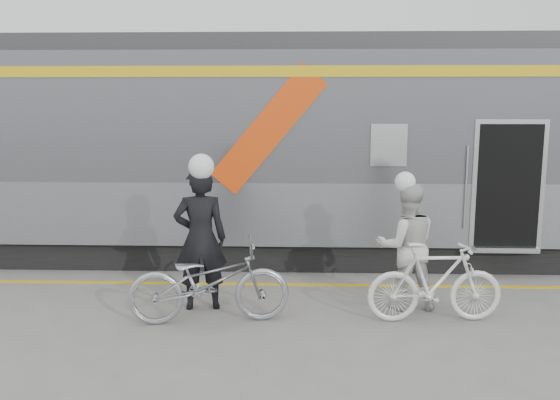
{
  "coord_description": "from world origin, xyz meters",
  "views": [
    {
      "loc": [
        -0.18,
        -7.18,
        2.98
      ],
      "look_at": [
        -0.5,
        1.6,
        1.5
      ],
      "focal_mm": 38.0,
      "sensor_mm": 36.0,
      "label": 1
    }
  ],
  "objects_px": {
    "man": "(200,239)",
    "bicycle_right": "(435,282)",
    "woman": "(406,246)",
    "bicycle_left": "(209,282)"
  },
  "relations": [
    {
      "from": "woman",
      "to": "man",
      "type": "bearing_deg",
      "value": -1.73
    },
    {
      "from": "man",
      "to": "bicycle_right",
      "type": "distance_m",
      "value": 3.31
    },
    {
      "from": "bicycle_left",
      "to": "man",
      "type": "bearing_deg",
      "value": 11.22
    },
    {
      "from": "man",
      "to": "bicycle_left",
      "type": "xyz_separation_m",
      "value": [
        0.2,
        -0.55,
        -0.46
      ]
    },
    {
      "from": "bicycle_left",
      "to": "bicycle_right",
      "type": "bearing_deg",
      "value": -96.34
    },
    {
      "from": "bicycle_right",
      "to": "woman",
      "type": "bearing_deg",
      "value": 24.37
    },
    {
      "from": "man",
      "to": "bicycle_right",
      "type": "bearing_deg",
      "value": 163.86
    },
    {
      "from": "bicycle_right",
      "to": "bicycle_left",
      "type": "bearing_deg",
      "value": 88.18
    },
    {
      "from": "woman",
      "to": "bicycle_right",
      "type": "height_order",
      "value": "woman"
    },
    {
      "from": "man",
      "to": "bicycle_right",
      "type": "relative_size",
      "value": 1.12
    }
  ]
}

